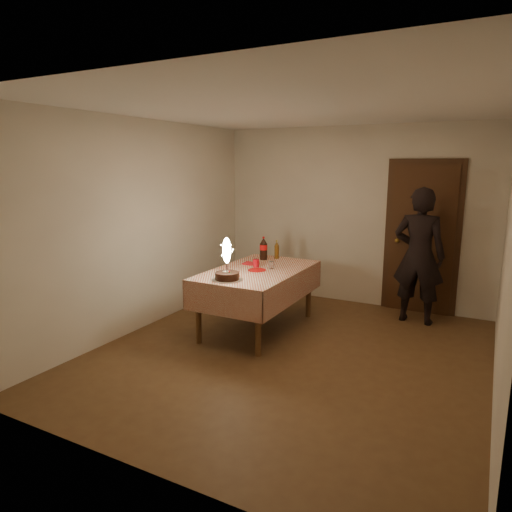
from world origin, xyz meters
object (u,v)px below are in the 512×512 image
red_plate (257,270)px  photographer (419,256)px  birthday_cake (227,269)px  amber_bottle_left (277,250)px  cola_bottle (264,249)px  dining_table (258,277)px  clear_cup (271,265)px  red_cup (256,263)px

red_plate → photographer: size_ratio=0.12×
birthday_cake → red_plate: birthday_cake is taller
amber_bottle_left → cola_bottle: bearing=-131.0°
dining_table → cola_bottle: 0.66m
cola_bottle → clear_cup: bearing=-52.9°
red_plate → cola_bottle: 0.67m
dining_table → red_cup: size_ratio=17.20×
birthday_cake → red_cup: bearing=91.6°
red_cup → birthday_cake: bearing=-88.4°
red_cup → clear_cup: size_ratio=1.11×
red_cup → red_plate: bearing=-59.0°
dining_table → red_cup: (-0.09, 0.11, 0.15)m
red_cup → amber_bottle_left: 0.60m
clear_cup → photographer: 1.93m
clear_cup → amber_bottle_left: (-0.21, 0.60, 0.07)m
red_cup → cola_bottle: (-0.12, 0.45, 0.10)m
red_plate → cola_bottle: size_ratio=0.69×
clear_cup → cola_bottle: size_ratio=0.28×
red_cup → photographer: 2.11m
red_cup → clear_cup: bearing=1.0°
cola_bottle → amber_bottle_left: bearing=49.0°
dining_table → amber_bottle_left: amber_bottle_left is taller
dining_table → photographer: (1.71, 1.22, 0.22)m
clear_cup → photographer: photographer is taller
dining_table → birthday_cake: 0.67m
birthday_cake → red_plate: (0.08, 0.58, -0.12)m
red_plate → amber_bottle_left: amber_bottle_left is taller
dining_table → red_cup: 0.21m
red_plate → birthday_cake: bearing=-97.6°
red_plate → amber_bottle_left: 0.78m
dining_table → birthday_cake: bearing=-96.0°
cola_bottle → photographer: size_ratio=0.18×
dining_table → amber_bottle_left: size_ratio=6.75×
birthday_cake → clear_cup: 0.77m
dining_table → red_cup: bearing=126.9°
amber_bottle_left → photographer: photographer is taller
clear_cup → cola_bottle: bearing=127.1°
red_cup → cola_bottle: 0.48m
red_plate → cola_bottle: bearing=109.9°
red_cup → photographer: (1.80, 1.10, 0.07)m
red_cup → photographer: bearing=31.5°
red_plate → cola_bottle: (-0.22, 0.61, 0.15)m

